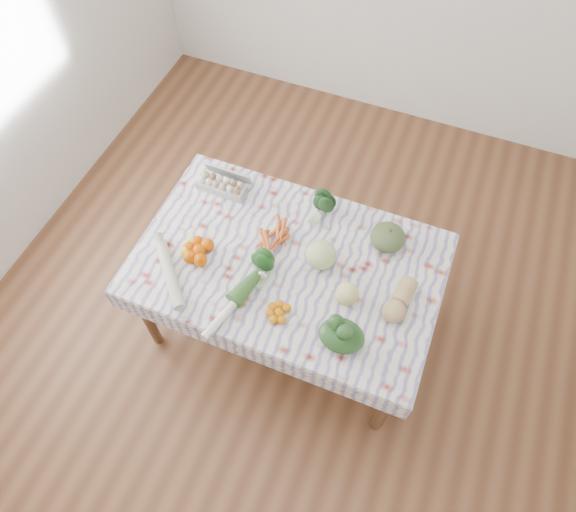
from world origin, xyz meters
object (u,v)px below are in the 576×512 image
(dining_table, at_px, (288,270))
(egg_carton, at_px, (222,186))
(kabocha_squash, at_px, (388,237))
(butternut_squash, at_px, (400,300))
(cabbage, at_px, (321,255))
(grapefruit, at_px, (347,294))

(dining_table, distance_m, egg_carton, 0.65)
(kabocha_squash, bearing_deg, egg_carton, 179.53)
(kabocha_squash, bearing_deg, butternut_squash, -64.59)
(kabocha_squash, distance_m, cabbage, 0.39)
(dining_table, height_order, egg_carton, egg_carton)
(egg_carton, height_order, butternut_squash, butternut_squash)
(butternut_squash, bearing_deg, cabbage, 177.90)
(egg_carton, distance_m, grapefruit, 1.01)
(dining_table, distance_m, butternut_squash, 0.65)
(dining_table, distance_m, kabocha_squash, 0.58)
(egg_carton, height_order, kabocha_squash, kabocha_squash)
(dining_table, relative_size, cabbage, 9.70)
(cabbage, bearing_deg, kabocha_squash, 40.45)
(dining_table, distance_m, grapefruit, 0.41)
(dining_table, bearing_deg, egg_carton, 149.79)
(cabbage, bearing_deg, grapefruit, -38.52)
(egg_carton, distance_m, kabocha_squash, 1.02)
(egg_carton, xyz_separation_m, kabocha_squash, (1.02, -0.01, 0.02))
(grapefruit, bearing_deg, cabbage, 141.48)
(cabbage, bearing_deg, dining_table, -160.35)
(egg_carton, relative_size, butternut_squash, 1.14)
(cabbage, relative_size, butternut_squash, 0.64)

